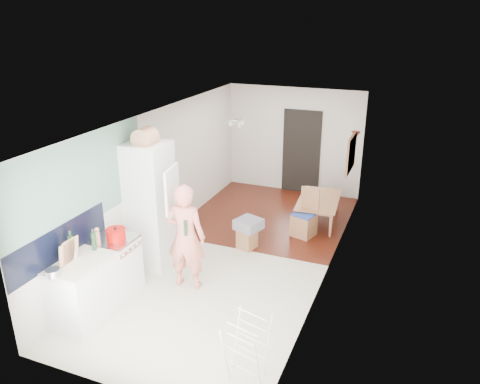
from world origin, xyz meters
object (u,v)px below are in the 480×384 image
Objects in this scene: person at (185,228)px; drying_rack at (247,349)px; dining_table at (319,212)px; stool at (247,239)px; dining_chair at (304,214)px.

drying_rack is (1.60, -1.54, -0.60)m from person.
person is at bearing 150.87° from dining_table.
drying_rack is at bearing -69.05° from stool.
person is 2.30m from drying_rack.
person is 2.16× the size of dining_chair.
dining_table is at bearing 96.59° from dining_chair.
dining_chair is at bearing 109.91° from drying_rack.
dining_chair reaches higher than dining_table.
drying_rack reaches higher than dining_table.
person is 3.54m from dining_table.
dining_table is 1.90m from stool.
person reaches higher than stool.
dining_chair reaches higher than stool.
person is 1.79m from stool.
stool is (-0.98, -1.63, -0.02)m from dining_table.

